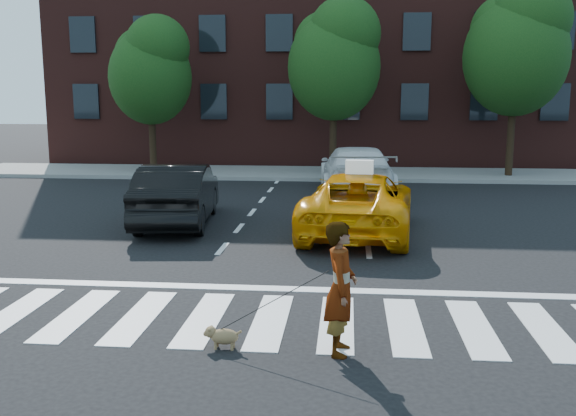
{
  "coord_description": "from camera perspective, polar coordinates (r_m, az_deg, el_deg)",
  "views": [
    {
      "loc": [
        1.13,
        -9.1,
        3.37
      ],
      "look_at": [
        -0.06,
        3.5,
        1.1
      ],
      "focal_mm": 40.0,
      "sensor_mm": 36.0,
      "label": 1
    }
  ],
  "objects": [
    {
      "name": "black_sedan",
      "position": [
        16.89,
        -9.78,
        1.24
      ],
      "size": [
        2.2,
        4.96,
        1.58
      ],
      "primitive_type": "imported",
      "rotation": [
        0.0,
        0.0,
        3.25
      ],
      "color": "black",
      "rests_on": "ground"
    },
    {
      "name": "tree_right",
      "position": [
        26.94,
        19.71,
        13.61
      ],
      "size": [
        4.0,
        4.0,
        7.7
      ],
      "color": "black",
      "rests_on": "ground"
    },
    {
      "name": "woman",
      "position": [
        8.38,
        4.71,
        -7.13
      ],
      "size": [
        0.46,
        0.67,
        1.76
      ],
      "primitive_type": "imported",
      "rotation": [
        0.0,
        0.0,
        1.51
      ],
      "color": "#999999",
      "rests_on": "ground"
    },
    {
      "name": "ground",
      "position": [
        9.77,
        -1.6,
        -10.01
      ],
      "size": [
        120.0,
        120.0,
        0.0
      ],
      "primitive_type": "plane",
      "color": "black",
      "rests_on": "ground"
    },
    {
      "name": "taxi_sign",
      "position": [
        15.32,
        6.38,
        3.65
      ],
      "size": [
        0.67,
        0.34,
        0.32
      ],
      "primitive_type": "cube",
      "rotation": [
        0.0,
        0.0,
        3.04
      ],
      "color": "white",
      "rests_on": "taxi"
    },
    {
      "name": "taxi",
      "position": [
        15.65,
        6.31,
        0.44
      ],
      "size": [
        2.98,
        5.57,
        1.49
      ],
      "primitive_type": "imported",
      "rotation": [
        0.0,
        0.0,
        3.04
      ],
      "color": "orange",
      "rests_on": "ground"
    },
    {
      "name": "building",
      "position": [
        34.22,
        3.6,
        14.55
      ],
      "size": [
        26.0,
        10.0,
        12.0
      ],
      "primitive_type": "cube",
      "color": "#461D19",
      "rests_on": "ground"
    },
    {
      "name": "tree_mid",
      "position": [
        26.15,
        4.19,
        13.38
      ],
      "size": [
        3.69,
        3.69,
        7.1
      ],
      "color": "black",
      "rests_on": "ground"
    },
    {
      "name": "crosswalk",
      "position": [
        9.77,
        -1.6,
        -9.98
      ],
      "size": [
        13.0,
        2.4,
        0.01
      ],
      "primitive_type": "cube",
      "color": "silver",
      "rests_on": "ground"
    },
    {
      "name": "white_suv",
      "position": [
        21.58,
        6.08,
        3.32
      ],
      "size": [
        2.66,
        5.79,
        1.64
      ],
      "primitive_type": "imported",
      "rotation": [
        0.0,
        0.0,
        3.21
      ],
      "color": "silver",
      "rests_on": "ground"
    },
    {
      "name": "tree_left",
      "position": [
        27.34,
        -12.11,
        12.18
      ],
      "size": [
        3.39,
        3.38,
        6.5
      ],
      "color": "black",
      "rests_on": "ground"
    },
    {
      "name": "sidewalk_far",
      "position": [
        26.83,
        2.94,
        3.09
      ],
      "size": [
        30.0,
        4.0,
        0.15
      ],
      "primitive_type": "cube",
      "color": "slate",
      "rests_on": "ground"
    },
    {
      "name": "dog",
      "position": [
        8.77,
        -5.94,
        -11.23
      ],
      "size": [
        0.53,
        0.21,
        0.3
      ],
      "rotation": [
        0.0,
        0.0,
        -0.03
      ],
      "color": "olive",
      "rests_on": "ground"
    },
    {
      "name": "stop_line",
      "position": [
        11.27,
        -0.61,
        -7.19
      ],
      "size": [
        12.0,
        0.3,
        0.01
      ],
      "primitive_type": "cube",
      "color": "silver",
      "rests_on": "ground"
    }
  ]
}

